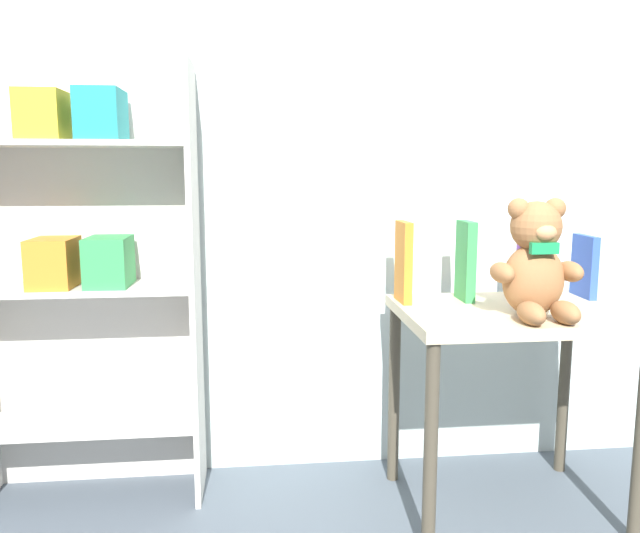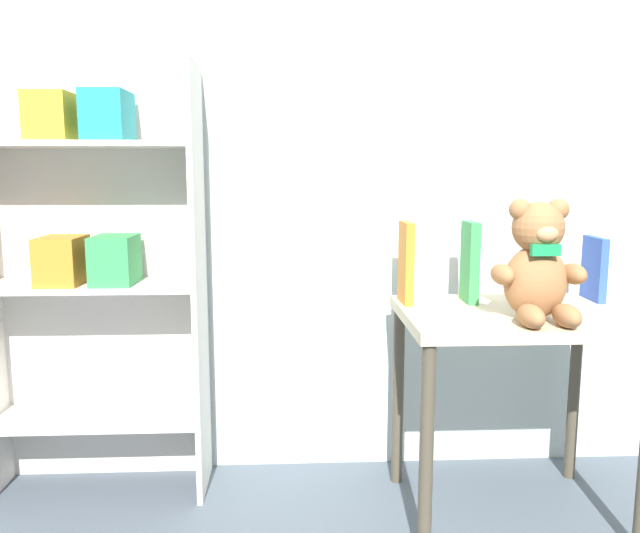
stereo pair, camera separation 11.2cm
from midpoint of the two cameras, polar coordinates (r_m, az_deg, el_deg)
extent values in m
cube|color=silver|center=(2.29, 7.58, 12.43)|extent=(4.80, 0.06, 2.50)
cube|color=beige|center=(2.12, -9.51, -1.66)|extent=(0.02, 0.26, 1.44)
cube|color=beige|center=(2.30, -17.98, -1.12)|extent=(0.73, 0.02, 1.44)
cube|color=beige|center=(2.31, -18.23, -13.00)|extent=(0.69, 0.24, 0.02)
cube|color=beige|center=(2.19, -18.81, -1.67)|extent=(0.69, 0.24, 0.02)
cube|color=beige|center=(2.16, -19.42, 10.49)|extent=(0.69, 0.24, 0.02)
cube|color=gold|center=(2.17, -21.86, 12.57)|extent=(0.13, 0.18, 0.15)
cube|color=teal|center=(2.13, -17.38, 12.99)|extent=(0.13, 0.18, 0.16)
cube|color=orange|center=(2.19, -21.18, 0.52)|extent=(0.13, 0.18, 0.16)
cube|color=#33934C|center=(2.14, -16.81, 0.59)|extent=(0.13, 0.18, 0.16)
cube|color=beige|center=(2.04, 18.85, -4.33)|extent=(0.69, 0.52, 0.04)
cylinder|color=#494233|center=(1.85, 11.49, -16.50)|extent=(0.04, 0.04, 0.64)
cylinder|color=#494233|center=(2.26, 8.58, -11.61)|extent=(0.04, 0.04, 0.64)
cylinder|color=#494233|center=(2.46, 23.45, -10.54)|extent=(0.04, 0.04, 0.64)
ellipsoid|color=#99663D|center=(1.93, 20.67, -1.37)|extent=(0.18, 0.14, 0.21)
sphere|color=#99663D|center=(1.90, 20.93, 3.35)|extent=(0.15, 0.15, 0.15)
sphere|color=#99663D|center=(1.88, 19.46, 4.94)|extent=(0.06, 0.06, 0.06)
sphere|color=#99663D|center=(1.92, 22.53, 4.85)|extent=(0.06, 0.06, 0.06)
ellipsoid|color=tan|center=(1.85, 21.69, 2.81)|extent=(0.06, 0.04, 0.04)
ellipsoid|color=#99663D|center=(1.87, 18.02, -0.70)|extent=(0.06, 0.12, 0.06)
ellipsoid|color=#99663D|center=(1.95, 23.71, -0.63)|extent=(0.06, 0.12, 0.06)
ellipsoid|color=#99663D|center=(1.83, 20.40, -4.29)|extent=(0.06, 0.13, 0.06)
ellipsoid|color=#99663D|center=(1.87, 23.24, -4.17)|extent=(0.06, 0.13, 0.06)
cube|color=#198E4C|center=(1.86, 21.56, 1.41)|extent=(0.08, 0.02, 0.03)
cube|color=orange|center=(2.04, 9.44, 0.34)|extent=(0.03, 0.13, 0.26)
cube|color=#33934C|center=(2.10, 15.04, 0.38)|extent=(0.03, 0.12, 0.26)
cube|color=purple|center=(2.18, 20.26, -0.46)|extent=(0.02, 0.12, 0.20)
cube|color=#2D51B7|center=(2.28, 25.08, -0.19)|extent=(0.03, 0.15, 0.21)
camera|label=1|loc=(0.06, -88.33, 0.26)|focal=35.00mm
camera|label=2|loc=(0.06, 91.67, -0.26)|focal=35.00mm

